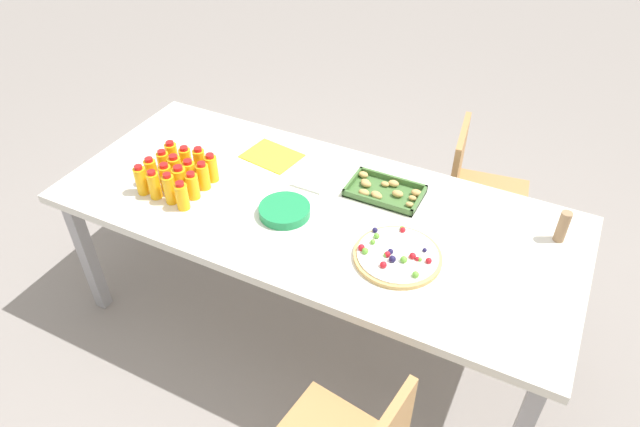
{
  "coord_description": "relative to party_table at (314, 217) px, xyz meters",
  "views": [
    {
      "loc": [
        0.89,
        -1.71,
        2.31
      ],
      "look_at": [
        0.06,
        -0.05,
        0.78
      ],
      "focal_mm": 31.99,
      "sensor_mm": 36.0,
      "label": 1
    }
  ],
  "objects": [
    {
      "name": "plate_stack",
      "position": [
        -0.09,
        -0.1,
        0.08
      ],
      "size": [
        0.22,
        0.22,
        0.04
      ],
      "color": "#1E8C4C",
      "rests_on": "party_table"
    },
    {
      "name": "fruit_pizza",
      "position": [
        0.44,
        -0.14,
        0.07
      ],
      "size": [
        0.35,
        0.35,
        0.05
      ],
      "color": "tan",
      "rests_on": "party_table"
    },
    {
      "name": "juice_bottle_5",
      "position": [
        -0.64,
        -0.18,
        0.12
      ],
      "size": [
        0.06,
        0.06,
        0.13
      ],
      "color": "#FAAD14",
      "rests_on": "party_table"
    },
    {
      "name": "cardboard_tube",
      "position": [
        0.98,
        0.25,
        0.13
      ],
      "size": [
        0.04,
        0.04,
        0.14
      ],
      "primitive_type": "cylinder",
      "color": "#9E7A56",
      "rests_on": "party_table"
    },
    {
      "name": "party_table",
      "position": [
        0.0,
        0.0,
        0.0
      ],
      "size": [
        2.27,
        0.97,
        0.76
      ],
      "color": "silver",
      "rests_on": "ground_plane"
    },
    {
      "name": "juice_bottle_14",
      "position": [
        -0.57,
        -0.03,
        0.13
      ],
      "size": [
        0.05,
        0.05,
        0.15
      ],
      "color": "#FAAE14",
      "rests_on": "party_table"
    },
    {
      "name": "juice_bottle_8",
      "position": [
        -0.72,
        -0.1,
        0.12
      ],
      "size": [
        0.06,
        0.06,
        0.14
      ],
      "color": "#F9AC14",
      "rests_on": "party_table"
    },
    {
      "name": "juice_bottle_0",
      "position": [
        -0.72,
        -0.25,
        0.13
      ],
      "size": [
        0.05,
        0.05,
        0.14
      ],
      "color": "#F9AD14",
      "rests_on": "party_table"
    },
    {
      "name": "snack_tray",
      "position": [
        0.24,
        0.22,
        0.07
      ],
      "size": [
        0.33,
        0.21,
        0.04
      ],
      "color": "#477238",
      "rests_on": "party_table"
    },
    {
      "name": "ground_plane",
      "position": [
        0.0,
        0.0,
        -0.7
      ],
      "size": [
        12.0,
        12.0,
        0.0
      ],
      "primitive_type": "plane",
      "color": "gray"
    },
    {
      "name": "napkin_stack",
      "position": [
        -0.09,
        0.16,
        0.07
      ],
      "size": [
        0.15,
        0.15,
        0.01
      ],
      "primitive_type": "cube",
      "color": "white",
      "rests_on": "party_table"
    },
    {
      "name": "juice_bottle_3",
      "position": [
        -0.5,
        -0.26,
        0.12
      ],
      "size": [
        0.05,
        0.05,
        0.14
      ],
      "color": "#F9AD14",
      "rests_on": "party_table"
    },
    {
      "name": "juice_bottle_10",
      "position": [
        -0.57,
        -0.11,
        0.12
      ],
      "size": [
        0.06,
        0.06,
        0.14
      ],
      "color": "#FAAE14",
      "rests_on": "party_table"
    },
    {
      "name": "juice_bottle_7",
      "position": [
        -0.5,
        -0.18,
        0.12
      ],
      "size": [
        0.06,
        0.06,
        0.13
      ],
      "color": "#F9AE14",
      "rests_on": "party_table"
    },
    {
      "name": "juice_bottle_6",
      "position": [
        -0.57,
        -0.18,
        0.13
      ],
      "size": [
        0.06,
        0.06,
        0.14
      ],
      "color": "#F9AE14",
      "rests_on": "party_table"
    },
    {
      "name": "juice_bottle_12",
      "position": [
        -0.72,
        -0.04,
        0.13
      ],
      "size": [
        0.06,
        0.06,
        0.14
      ],
      "color": "#F9AE14",
      "rests_on": "party_table"
    },
    {
      "name": "chair_far_right",
      "position": [
        0.55,
        0.81,
        -0.2
      ],
      "size": [
        0.45,
        0.45,
        0.83
      ],
      "rotation": [
        0.0,
        0.0,
        -1.43
      ],
      "color": "#B7844C",
      "rests_on": "ground_plane"
    },
    {
      "name": "juice_bottle_13",
      "position": [
        -0.65,
        -0.03,
        0.12
      ],
      "size": [
        0.06,
        0.06,
        0.14
      ],
      "color": "#FAAE14",
      "rests_on": "party_table"
    },
    {
      "name": "juice_bottle_15",
      "position": [
        -0.5,
        -0.03,
        0.13
      ],
      "size": [
        0.06,
        0.06,
        0.14
      ],
      "color": "#F9AD14",
      "rests_on": "party_table"
    },
    {
      "name": "juice_bottle_11",
      "position": [
        -0.5,
        -0.1,
        0.12
      ],
      "size": [
        0.06,
        0.06,
        0.14
      ],
      "color": "#F9AE14",
      "rests_on": "party_table"
    },
    {
      "name": "paper_folder",
      "position": [
        -0.36,
        0.25,
        0.06
      ],
      "size": [
        0.29,
        0.24,
        0.01
      ],
      "primitive_type": "cube",
      "rotation": [
        0.0,
        0.0,
        -0.15
      ],
      "color": "yellow",
      "rests_on": "party_table"
    },
    {
      "name": "juice_bottle_4",
      "position": [
        -0.73,
        -0.18,
        0.13
      ],
      "size": [
        0.05,
        0.05,
        0.14
      ],
      "color": "#FAAD14",
      "rests_on": "party_table"
    },
    {
      "name": "juice_bottle_1",
      "position": [
        -0.65,
        -0.25,
        0.12
      ],
      "size": [
        0.05,
        0.05,
        0.14
      ],
      "color": "#FAAE14",
      "rests_on": "party_table"
    },
    {
      "name": "juice_bottle_9",
      "position": [
        -0.65,
        -0.11,
        0.12
      ],
      "size": [
        0.06,
        0.06,
        0.13
      ],
      "color": "#FAAE14",
      "rests_on": "party_table"
    },
    {
      "name": "juice_bottle_2",
      "position": [
        -0.57,
        -0.25,
        0.13
      ],
      "size": [
        0.05,
        0.05,
        0.15
      ],
      "color": "#FAAE14",
      "rests_on": "party_table"
    }
  ]
}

